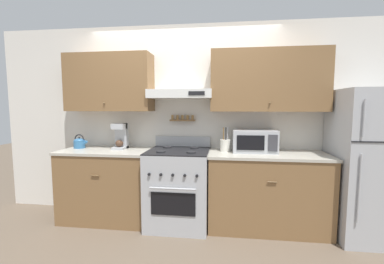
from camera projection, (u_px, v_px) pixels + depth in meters
The scene contains 10 objects.
ground_plane at pixel (174, 235), 2.97m from camera, with size 16.00×16.00×0.00m, color brown.
wall_back at pixel (187, 107), 3.40m from camera, with size 5.20×0.46×2.55m.
counter_left at pixel (108, 184), 3.36m from camera, with size 1.15×0.65×0.92m.
counter_right at pixel (267, 191), 3.11m from camera, with size 1.41×0.65×0.92m.
stove_range at pixel (179, 187), 3.20m from camera, with size 0.74×0.73×1.08m.
refrigerator at pixel (372, 164), 2.86m from camera, with size 0.80×0.76×1.67m.
tea_kettle at pixel (80, 143), 3.44m from camera, with size 0.19×0.15×0.19m.
coffee_maker at pixel (121, 136), 3.38m from camera, with size 0.16×0.20×0.33m.
microwave at pixel (254, 141), 3.16m from camera, with size 0.53×0.36×0.27m.
utensil_crock at pixel (225, 145), 3.19m from camera, with size 0.13×0.13×0.30m.
Camera 1 is at (0.56, -2.78, 1.48)m, focal length 24.00 mm.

